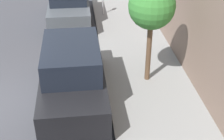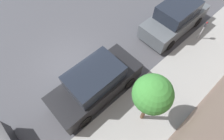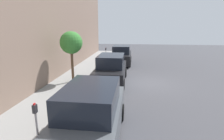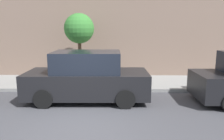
# 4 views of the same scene
# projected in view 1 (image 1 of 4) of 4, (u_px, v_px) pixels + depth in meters

# --- Properties ---
(ground_plane) EXTENTS (60.00, 60.00, 0.00)m
(ground_plane) POSITION_uv_depth(u_px,v_px,m) (1.00, 105.00, 10.14)
(ground_plane) COLOR #424247
(sidewalk) EXTENTS (2.99, 32.00, 0.15)m
(sidewalk) POSITION_uv_depth(u_px,v_px,m) (152.00, 93.00, 10.57)
(sidewalk) COLOR gray
(sidewalk) RESTS_ON ground_plane
(parked_suv_second) EXTENTS (2.08, 4.82, 1.98)m
(parked_suv_second) POSITION_uv_depth(u_px,v_px,m) (73.00, 74.00, 9.96)
(parked_suv_second) COLOR black
(parked_suv_second) RESTS_ON ground_plane
(parked_suv_third) EXTENTS (2.08, 4.81, 1.98)m
(parked_suv_third) POSITION_uv_depth(u_px,v_px,m) (69.00, 4.00, 15.63)
(parked_suv_third) COLOR #4C5156
(parked_suv_third) RESTS_ON ground_plane
(street_tree) EXTENTS (1.50, 1.50, 3.47)m
(street_tree) POSITION_uv_depth(u_px,v_px,m) (152.00, 7.00, 9.79)
(street_tree) COLOR brown
(street_tree) RESTS_ON sidewalk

